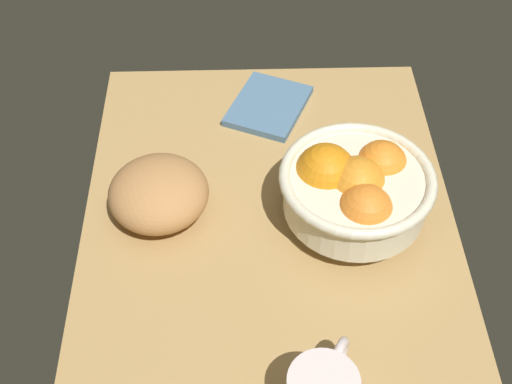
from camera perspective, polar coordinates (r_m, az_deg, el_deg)
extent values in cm
cube|color=tan|center=(102.58, 1.15, -4.16)|extent=(77.69, 54.14, 3.00)
cylinder|color=beige|center=(103.59, 7.75, -1.65)|extent=(9.03, 9.03, 2.59)
cylinder|color=beige|center=(100.41, 7.99, -0.04)|extent=(20.17, 20.17, 6.03)
torus|color=beige|center=(98.24, 8.17, 1.16)|extent=(21.77, 21.77, 1.60)
sphere|color=orange|center=(95.98, 8.74, -1.57)|extent=(7.66, 7.66, 7.66)
sphere|color=orange|center=(99.88, 5.58, 1.48)|extent=(8.76, 8.76, 8.76)
sphere|color=orange|center=(102.40, 10.02, 2.10)|extent=(7.43, 7.43, 7.43)
sphere|color=orange|center=(99.22, 8.09, 0.61)|extent=(7.67, 7.67, 7.67)
sphere|color=orange|center=(99.18, 8.09, 0.63)|extent=(8.00, 8.00, 8.00)
ellipsoid|color=#B87F4A|center=(102.42, -7.83, -0.11)|extent=(20.35, 20.37, 8.06)
cube|color=slate|center=(120.66, 1.01, 6.94)|extent=(17.42, 15.91, 1.21)
torus|color=silver|center=(85.86, 6.55, -13.33)|extent=(5.92, 3.71, 6.00)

